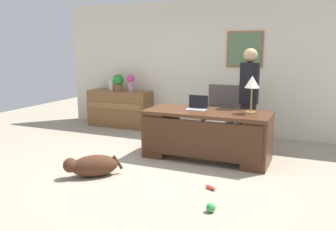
{
  "coord_description": "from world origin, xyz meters",
  "views": [
    {
      "loc": [
        1.99,
        -4.46,
        1.76
      ],
      "look_at": [
        -0.08,
        0.3,
        0.75
      ],
      "focal_mm": 37.67,
      "sensor_mm": 36.0,
      "label": 1
    }
  ],
  "objects_px": {
    "desk": "(207,133)",
    "person_standing": "(249,99)",
    "potted_plant": "(118,82)",
    "credenza": "(120,109)",
    "laptop": "(197,106)",
    "dog_toy_bone": "(211,188)",
    "vase_empty": "(111,85)",
    "dog_toy_ball": "(211,208)",
    "vase_with_flowers": "(131,82)",
    "dog_lying": "(92,166)",
    "desk_lamp": "(252,84)",
    "armchair": "(222,118)"
  },
  "relations": [
    {
      "from": "dog_lying",
      "to": "dog_toy_bone",
      "type": "bearing_deg",
      "value": 7.43
    },
    {
      "from": "dog_lying",
      "to": "vase_empty",
      "type": "distance_m",
      "value": 3.34
    },
    {
      "from": "laptop",
      "to": "dog_lying",
      "type": "bearing_deg",
      "value": -124.16
    },
    {
      "from": "dog_toy_bone",
      "to": "desk",
      "type": "bearing_deg",
      "value": 110.09
    },
    {
      "from": "laptop",
      "to": "dog_toy_bone",
      "type": "distance_m",
      "value": 1.63
    },
    {
      "from": "credenza",
      "to": "armchair",
      "type": "bearing_deg",
      "value": -10.68
    },
    {
      "from": "vase_empty",
      "to": "dog_toy_ball",
      "type": "bearing_deg",
      "value": -44.62
    },
    {
      "from": "laptop",
      "to": "vase_with_flowers",
      "type": "height_order",
      "value": "vase_with_flowers"
    },
    {
      "from": "vase_empty",
      "to": "dog_toy_bone",
      "type": "bearing_deg",
      "value": -40.49
    },
    {
      "from": "vase_empty",
      "to": "potted_plant",
      "type": "distance_m",
      "value": 0.2
    },
    {
      "from": "credenza",
      "to": "armchair",
      "type": "distance_m",
      "value": 2.52
    },
    {
      "from": "potted_plant",
      "to": "vase_empty",
      "type": "bearing_deg",
      "value": 180.0
    },
    {
      "from": "armchair",
      "to": "desk",
      "type": "bearing_deg",
      "value": -88.63
    },
    {
      "from": "person_standing",
      "to": "desk",
      "type": "bearing_deg",
      "value": -128.87
    },
    {
      "from": "dog_lying",
      "to": "vase_with_flowers",
      "type": "distance_m",
      "value": 3.17
    },
    {
      "from": "desk",
      "to": "person_standing",
      "type": "distance_m",
      "value": 0.96
    },
    {
      "from": "dog_toy_ball",
      "to": "potted_plant",
      "type": "bearing_deg",
      "value": 133.77
    },
    {
      "from": "laptop",
      "to": "desk",
      "type": "bearing_deg",
      "value": -27.19
    },
    {
      "from": "desk_lamp",
      "to": "vase_empty",
      "type": "xyz_separation_m",
      "value": [
        -3.36,
        1.38,
        -0.29
      ]
    },
    {
      "from": "credenza",
      "to": "laptop",
      "type": "distance_m",
      "value": 2.72
    },
    {
      "from": "potted_plant",
      "to": "dog_toy_ball",
      "type": "relative_size",
      "value": 3.47
    },
    {
      "from": "desk",
      "to": "person_standing",
      "type": "bearing_deg",
      "value": 51.13
    },
    {
      "from": "armchair",
      "to": "person_standing",
      "type": "distance_m",
      "value": 0.79
    },
    {
      "from": "credenza",
      "to": "person_standing",
      "type": "relative_size",
      "value": 0.82
    },
    {
      "from": "person_standing",
      "to": "dog_lying",
      "type": "distance_m",
      "value": 2.77
    },
    {
      "from": "vase_empty",
      "to": "dog_toy_ball",
      "type": "xyz_separation_m",
      "value": [
        3.31,
        -3.27,
        -0.88
      ]
    },
    {
      "from": "desk_lamp",
      "to": "vase_empty",
      "type": "height_order",
      "value": "desk_lamp"
    },
    {
      "from": "person_standing",
      "to": "laptop",
      "type": "bearing_deg",
      "value": -142.84
    },
    {
      "from": "dog_lying",
      "to": "desk",
      "type": "bearing_deg",
      "value": 48.98
    },
    {
      "from": "vase_empty",
      "to": "potted_plant",
      "type": "height_order",
      "value": "potted_plant"
    },
    {
      "from": "person_standing",
      "to": "vase_empty",
      "type": "distance_m",
      "value": 3.33
    },
    {
      "from": "dog_toy_ball",
      "to": "person_standing",
      "type": "bearing_deg",
      "value": 92.19
    },
    {
      "from": "credenza",
      "to": "dog_toy_bone",
      "type": "distance_m",
      "value": 3.98
    },
    {
      "from": "desk",
      "to": "dog_toy_ball",
      "type": "xyz_separation_m",
      "value": [
        0.61,
        -1.77,
        -0.37
      ]
    },
    {
      "from": "vase_with_flowers",
      "to": "laptop",
      "type": "bearing_deg",
      "value": -34.87
    },
    {
      "from": "potted_plant",
      "to": "credenza",
      "type": "bearing_deg",
      "value": -3.13
    },
    {
      "from": "armchair",
      "to": "vase_with_flowers",
      "type": "bearing_deg",
      "value": 167.89
    },
    {
      "from": "dog_toy_bone",
      "to": "desk_lamp",
      "type": "bearing_deg",
      "value": 79.94
    },
    {
      "from": "armchair",
      "to": "vase_with_flowers",
      "type": "relative_size",
      "value": 2.92
    },
    {
      "from": "person_standing",
      "to": "dog_lying",
      "type": "xyz_separation_m",
      "value": [
        -1.72,
        -2.03,
        -0.75
      ]
    },
    {
      "from": "laptop",
      "to": "potted_plant",
      "type": "bearing_deg",
      "value": 148.97
    },
    {
      "from": "vase_empty",
      "to": "dog_toy_bone",
      "type": "distance_m",
      "value": 4.21
    },
    {
      "from": "person_standing",
      "to": "vase_with_flowers",
      "type": "xyz_separation_m",
      "value": [
        -2.72,
        0.86,
        0.12
      ]
    },
    {
      "from": "desk",
      "to": "credenza",
      "type": "height_order",
      "value": "credenza"
    },
    {
      "from": "dog_lying",
      "to": "potted_plant",
      "type": "distance_m",
      "value": 3.28
    },
    {
      "from": "credenza",
      "to": "armchair",
      "type": "relative_size",
      "value": 1.34
    },
    {
      "from": "vase_with_flowers",
      "to": "desk_lamp",
      "type": "bearing_deg",
      "value": -25.82
    },
    {
      "from": "armchair",
      "to": "vase_empty",
      "type": "xyz_separation_m",
      "value": [
        -2.68,
        0.47,
        0.45
      ]
    },
    {
      "from": "laptop",
      "to": "potted_plant",
      "type": "relative_size",
      "value": 0.89
    },
    {
      "from": "vase_empty",
      "to": "desk_lamp",
      "type": "bearing_deg",
      "value": -22.4
    }
  ]
}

